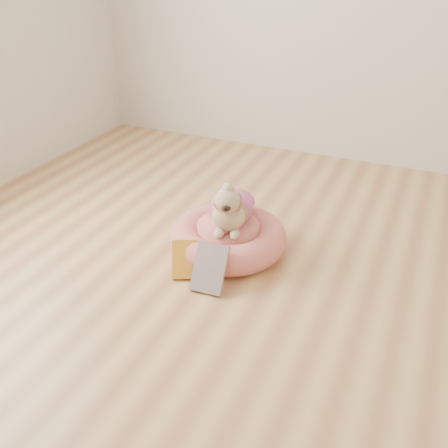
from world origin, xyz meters
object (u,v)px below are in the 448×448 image
at_px(book_yellow, 185,259).
at_px(dog, 231,199).
at_px(pet_bed, 228,238).
at_px(book_white, 210,268).

bearing_deg(book_yellow, dog, 41.79).
relative_size(dog, book_yellow, 2.07).
distance_m(pet_bed, book_yellow, 0.28).
height_order(dog, book_white, dog).
xyz_separation_m(dog, book_yellow, (-0.11, -0.27, -0.20)).
bearing_deg(pet_bed, book_white, -81.50).
height_order(pet_bed, book_yellow, book_yellow).
relative_size(book_yellow, book_white, 0.80).
relative_size(pet_bed, book_yellow, 3.24).
xyz_separation_m(dog, book_white, (0.03, -0.31, -0.18)).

